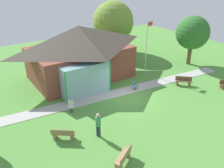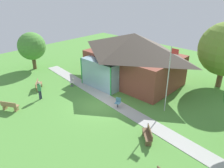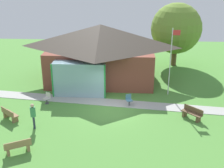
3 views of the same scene
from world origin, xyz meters
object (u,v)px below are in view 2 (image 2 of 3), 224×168
object	(u,v)px
bench_mid_right	(148,135)
tree_west_hedge	(32,46)
bench_front_left	(10,106)
pavilion	(132,57)
bench_mid_left	(39,85)
patio_chair_lawn_spare	(118,103)
flagpole	(169,77)
visitor_strolling_lawn	(39,89)
patio_chair_west	(72,82)

from	to	relation	value
bench_mid_right	tree_west_hedge	world-z (taller)	tree_west_hedge
bench_front_left	tree_west_hedge	distance (m)	10.22
pavilion	bench_mid_left	xyz separation A→B (m)	(-5.48, -7.98, -2.28)
patio_chair_lawn_spare	flagpole	bearing A→B (deg)	-167.55
flagpole	tree_west_hedge	xyz separation A→B (m)	(-17.00, -2.36, -0.19)
flagpole	bench_front_left	distance (m)	13.16
pavilion	tree_west_hedge	world-z (taller)	pavilion
visitor_strolling_lawn	patio_chair_west	bearing A→B (deg)	159.83
bench_mid_left	patio_chair_lawn_spare	bearing A→B (deg)	56.67
bench_mid_right	patio_chair_lawn_spare	world-z (taller)	patio_chair_lawn_spare
patio_chair_lawn_spare	bench_mid_left	bearing A→B (deg)	-3.39
bench_mid_right	bench_front_left	bearing A→B (deg)	68.03
bench_mid_left	bench_front_left	size ratio (longest dim) A/B	0.95
patio_chair_lawn_spare	tree_west_hedge	size ratio (longest dim) A/B	0.19
bench_front_left	patio_chair_lawn_spare	bearing A→B (deg)	17.75
pavilion	bench_front_left	size ratio (longest dim) A/B	6.74
patio_chair_west	visitor_strolling_lawn	bearing A→B (deg)	119.56
pavilion	tree_west_hedge	bearing A→B (deg)	-154.41
patio_chair_west	tree_west_hedge	xyz separation A→B (m)	(-7.46, -0.10, 2.43)
pavilion	bench_mid_left	distance (m)	9.94
bench_front_left	bench_mid_right	world-z (taller)	same
patio_chair_west	visitor_strolling_lawn	world-z (taller)	visitor_strolling_lawn
pavilion	visitor_strolling_lawn	xyz separation A→B (m)	(-3.47, -8.96, -1.66)
flagpole	bench_front_left	world-z (taller)	flagpole
bench_mid_left	bench_front_left	bearing A→B (deg)	-24.65
bench_front_left	patio_chair_west	bearing A→B (deg)	62.04
pavilion	patio_chair_west	bearing A→B (deg)	-124.78
pavilion	flagpole	bearing A→B (deg)	-26.47
patio_chair_west	tree_west_hedge	size ratio (longest dim) A/B	0.19
bench_mid_left	patio_chair_west	size ratio (longest dim) A/B	1.69
pavilion	bench_mid_right	bearing A→B (deg)	-45.02
patio_chair_west	patio_chair_lawn_spare	xyz separation A→B (m)	(6.29, 0.01, 0.00)
bench_front_left	tree_west_hedge	xyz separation A→B (m)	(-7.56, 6.43, 2.45)
bench_mid_left	pavilion	bearing A→B (deg)	93.35
patio_chair_lawn_spare	visitor_strolling_lawn	xyz separation A→B (m)	(-6.15, -3.76, 0.61)
bench_front_left	flagpole	bearing A→B (deg)	14.16
pavilion	flagpole	distance (m)	6.62
tree_west_hedge	bench_mid_right	bearing A→B (deg)	-5.52
patio_chair_west	bench_front_left	bearing A→B (deg)	118.16
flagpole	patio_chair_west	size ratio (longest dim) A/B	6.40
flagpole	patio_chair_west	xyz separation A→B (m)	(-9.53, -2.25, -2.63)
patio_chair_lawn_spare	pavilion	bearing A→B (deg)	-84.93
tree_west_hedge	visitor_strolling_lawn	bearing A→B (deg)	-25.63
flagpole	bench_mid_right	distance (m)	5.01
pavilion	patio_chair_lawn_spare	distance (m)	6.27
flagpole	bench_mid_right	xyz separation A→B (m)	(1.13, -4.11, -2.64)
bench_front_left	bench_mid_right	size ratio (longest dim) A/B	1.10
flagpole	bench_mid_right	world-z (taller)	flagpole
bench_mid_right	patio_chair_lawn_spare	xyz separation A→B (m)	(-4.37, 1.86, 0.01)
bench_front_left	bench_mid_right	distance (m)	11.56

